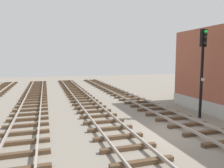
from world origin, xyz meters
name	(u,v)px	position (x,y,z in m)	size (l,w,h in m)	color
ground_plane	(171,133)	(0.00, 0.00, 0.00)	(80.00, 80.00, 0.00)	gray
track_near_building	(195,128)	(1.48, 0.00, 0.13)	(2.50, 58.15, 0.32)	#4C3826
track_centre	(118,136)	(-2.93, 0.00, 0.13)	(2.50, 58.15, 0.32)	#4C3826
track_far	(20,147)	(-7.35, 0.00, 0.12)	(2.50, 58.15, 0.32)	#4C3826
signal_mast	(202,63)	(3.43, 2.03, 3.57)	(0.36, 0.40, 5.72)	black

